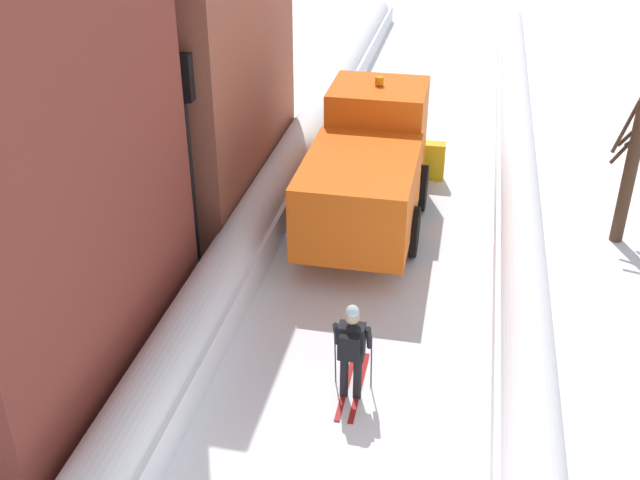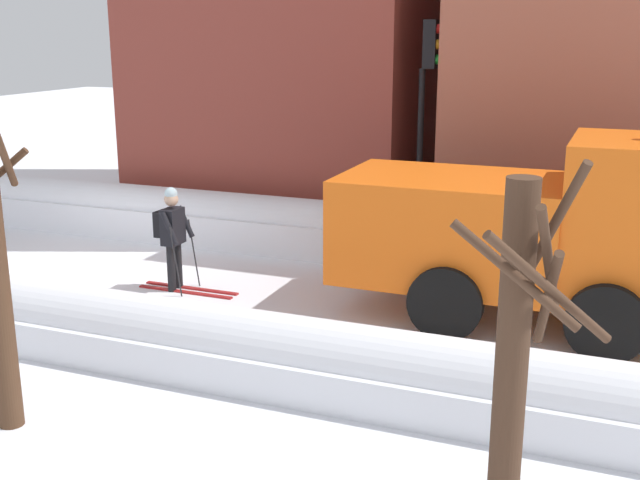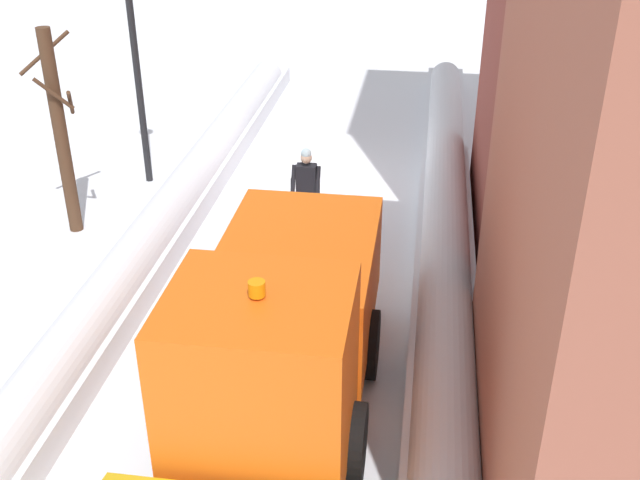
# 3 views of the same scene
# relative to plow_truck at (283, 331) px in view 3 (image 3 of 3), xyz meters

# --- Properties ---
(snowbank_left) EXTENTS (1.10, 36.00, 1.12)m
(snowbank_left) POSITION_rel_plow_truck_xyz_m (-2.29, 1.48, -0.97)
(snowbank_left) COLOR white
(snowbank_left) RESTS_ON ground
(snowbank_right) EXTENTS (1.10, 36.00, 0.95)m
(snowbank_right) POSITION_rel_plow_truck_xyz_m (3.46, 1.48, -1.08)
(snowbank_right) COLOR white
(snowbank_right) RESTS_ON ground
(plow_truck) EXTENTS (3.20, 5.98, 3.12)m
(plow_truck) POSITION_rel_plow_truck_xyz_m (0.00, 0.00, 0.00)
(plow_truck) COLOR orange
(plow_truck) RESTS_ON ground
(skier) EXTENTS (0.62, 1.80, 1.81)m
(skier) POSITION_rel_plow_truck_xyz_m (0.63, -5.99, -0.48)
(skier) COLOR black
(skier) RESTS_ON ground
(traffic_light_pole) EXTENTS (0.28, 0.42, 4.55)m
(traffic_light_pole) POSITION_rel_plow_truck_xyz_m (-3.16, -2.57, 1.71)
(traffic_light_pole) COLOR black
(traffic_light_pole) RESTS_ON ground
(street_lamp) EXTENTS (0.40, 0.40, 5.71)m
(street_lamp) POSITION_rel_plow_truck_xyz_m (4.85, -7.87, 2.10)
(street_lamp) COLOR black
(street_lamp) RESTS_ON ground
(bare_tree_near) EXTENTS (1.12, 1.10, 4.31)m
(bare_tree_near) POSITION_rel_plow_truck_xyz_m (5.52, -5.15, 0.74)
(bare_tree_near) COLOR #4D3220
(bare_tree_near) RESTS_ON ground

